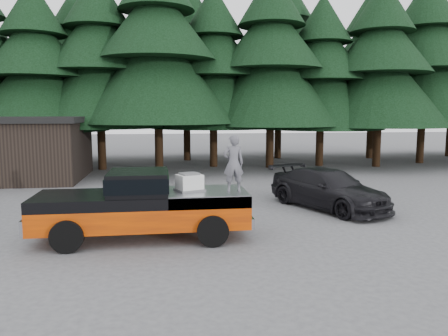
{
  "coord_description": "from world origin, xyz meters",
  "views": [
    {
      "loc": [
        -0.77,
        -12.1,
        3.54
      ],
      "look_at": [
        0.94,
        0.0,
        1.96
      ],
      "focal_mm": 35.0,
      "sensor_mm": 36.0,
      "label": 1
    }
  ],
  "objects": [
    {
      "name": "ground",
      "position": [
        0.0,
        0.0,
        0.0
      ],
      "size": [
        120.0,
        120.0,
        0.0
      ],
      "primitive_type": "plane",
      "color": "#4E4E50",
      "rests_on": "ground"
    },
    {
      "name": "parked_car",
      "position": [
        5.24,
        3.02,
        0.73
      ],
      "size": [
        3.91,
        5.4,
        1.45
      ],
      "primitive_type": "imported",
      "rotation": [
        0.0,
        0.0,
        0.42
      ],
      "color": "black",
      "rests_on": "ground"
    },
    {
      "name": "man_on_bed",
      "position": [
        1.16,
        -0.29,
        2.13
      ],
      "size": [
        0.59,
        0.4,
        1.59
      ],
      "primitive_type": "imported",
      "rotation": [
        0.0,
        0.0,
        3.17
      ],
      "color": "#5A5961",
      "rests_on": "pickup_truck"
    },
    {
      "name": "air_compressor",
      "position": [
        -0.05,
        -0.03,
        1.55
      ],
      "size": [
        0.81,
        0.75,
        0.45
      ],
      "primitive_type": "cube",
      "rotation": [
        0.0,
        0.0,
        0.39
      ],
      "color": "silver",
      "rests_on": "pickup_truck"
    },
    {
      "name": "truck_cab",
      "position": [
        -1.46,
        0.01,
        1.62
      ],
      "size": [
        1.66,
        1.9,
        0.59
      ],
      "primitive_type": "cube",
      "color": "black",
      "rests_on": "pickup_truck"
    },
    {
      "name": "treeline",
      "position": [
        0.42,
        17.2,
        7.72
      ],
      "size": [
        60.15,
        16.05,
        17.5
      ],
      "color": "black",
      "rests_on": "ground"
    },
    {
      "name": "pickup_truck",
      "position": [
        -1.36,
        0.01,
        0.67
      ],
      "size": [
        6.0,
        2.04,
        1.33
      ],
      "primitive_type": null,
      "color": "#DB4500",
      "rests_on": "ground"
    },
    {
      "name": "utility_building",
      "position": [
        -9.0,
        12.0,
        1.67
      ],
      "size": [
        8.4,
        6.4,
        3.3
      ],
      "color": "black",
      "rests_on": "ground"
    }
  ]
}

